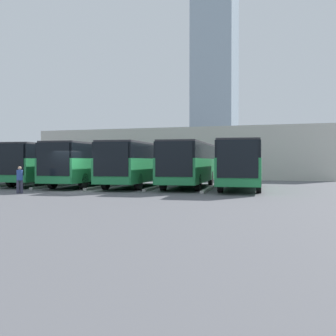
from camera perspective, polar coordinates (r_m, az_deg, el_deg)
The scene contains 15 objects.
ground_plane at distance 26.66m, azimuth -12.52°, elevation -3.10°, with size 600.00×600.00×0.00m, color #5B5B60.
bus_0 at distance 28.28m, azimuth 10.00°, elevation 0.71°, with size 3.70×10.88×3.15m.
curb_divider_0 at distance 27.16m, azimuth 5.50°, elevation -2.84°, with size 0.24×6.13×0.15m, color #9E9E99.
bus_1 at distance 29.61m, azimuth 2.90°, elevation 0.74°, with size 3.70×10.88×3.15m.
curb_divider_1 at distance 28.78m, azimuth -1.61°, elevation -2.63°, with size 0.24×6.13×0.15m, color #9E9E99.
bus_2 at distance 30.37m, azimuth -4.28°, elevation 0.74°, with size 3.70×10.88×3.15m.
curb_divider_2 at distance 29.82m, azimuth -8.83°, elevation -2.51°, with size 0.24×6.13×0.15m, color #9E9E99.
bus_3 at distance 31.74m, azimuth -10.83°, elevation 0.74°, with size 3.70×10.88×3.15m.
curb_divider_3 at distance 31.47m, azimuth -15.25°, elevation -2.36°, with size 0.24×6.13×0.15m, color #9E9E99.
bus_4 at distance 34.22m, azimuth -15.89°, elevation 0.73°, with size 3.70×10.88×3.15m.
curb_divider_4 at distance 34.16m, azimuth -20.01°, elevation -2.12°, with size 0.24×6.13×0.15m, color #9E9E99.
bus_5 at distance 36.32m, azimuth -21.04°, elevation 0.71°, with size 3.70×10.88×3.15m.
pedestrian at distance 25.78m, azimuth -19.45°, elevation -1.39°, with size 0.49×0.49×1.56m.
station_building at distance 49.25m, azimuth 2.66°, elevation 1.92°, with size 31.95×14.73×5.37m.
office_tower at distance 198.19m, azimuth 6.36°, elevation 12.13°, with size 18.75×18.75×81.89m.
Camera 1 is at (-13.96, 22.64, 1.87)m, focal length 45.00 mm.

